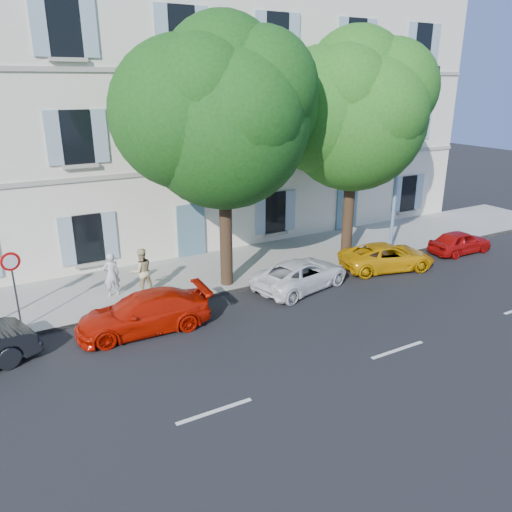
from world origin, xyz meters
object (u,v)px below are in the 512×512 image
car_red_hatchback (460,242)px  pedestrian_a (112,275)px  tree_left (224,123)px  street_lamp (402,151)px  pedestrian_b (142,271)px  tree_right (354,119)px  car_red_coupe (144,313)px  car_yellow_supercar (387,257)px  road_sign (13,274)px  car_white_coupe (301,274)px

car_red_hatchback → pedestrian_a: size_ratio=1.95×
pedestrian_a → tree_left: bearing=164.5°
tree_left → street_lamp: 8.56m
street_lamp → pedestrian_b: 12.18m
car_red_hatchback → pedestrian_a: pedestrian_a is taller
tree_right → street_lamp: 2.63m
tree_left → tree_right: tree_left is taller
car_red_coupe → pedestrian_a: 2.97m
car_yellow_supercar → street_lamp: (1.62, 1.33, 4.19)m
car_yellow_supercar → car_red_hatchback: car_yellow_supercar is taller
street_lamp → pedestrian_a: (-12.57, 1.23, -3.78)m
road_sign → pedestrian_b: 4.42m
road_sign → street_lamp: size_ratio=0.31×
car_white_coupe → car_red_hatchback: car_white_coupe is taller
pedestrian_b → car_white_coupe: bearing=155.2°
tree_left → pedestrian_b: (-3.13, 0.67, -5.18)m
car_yellow_supercar → road_sign: 14.31m
car_white_coupe → tree_left: size_ratio=0.44×
tree_left → road_sign: bearing=-178.7°
car_white_coupe → car_red_hatchback: 8.81m
car_red_coupe → pedestrian_a: bearing=-172.0°
car_red_coupe → car_red_hatchback: bearing=94.2°
car_red_coupe → car_red_hatchback: 15.15m
car_red_coupe → car_yellow_supercar: car_red_coupe is taller
car_red_hatchback → tree_right: (-4.95, 2.18, 5.55)m
tree_right → car_red_hatchback: bearing=-23.8°
street_lamp → pedestrian_a: size_ratio=4.97×
tree_left → tree_right: bearing=5.0°
tree_right → street_lamp: bearing=-20.0°
car_red_hatchback → road_sign: (-18.62, 1.47, 1.45)m
tree_right → pedestrian_b: size_ratio=5.32×
car_yellow_supercar → tree_right: bearing=27.1°
car_red_coupe → road_sign: (-3.47, 1.77, 1.37)m
road_sign → pedestrian_b: road_sign is taller
road_sign → street_lamp: bearing=-0.2°
car_white_coupe → car_yellow_supercar: 4.36m
car_red_hatchback → car_white_coupe: bearing=90.4°
car_red_hatchback → pedestrian_b: pedestrian_b is taller
car_red_hatchback → pedestrian_b: bearing=82.2°
car_red_coupe → car_red_hatchback: size_ratio=1.34×
pedestrian_a → pedestrian_b: size_ratio=0.94×
street_lamp → pedestrian_b: (-11.56, 0.89, -3.72)m
pedestrian_b → street_lamp: bearing=172.0°
car_red_hatchback → tree_right: tree_right is taller
street_lamp → pedestrian_b: size_ratio=4.66×
car_red_hatchback → tree_right: 7.75m
car_white_coupe → tree_left: bearing=45.2°
tree_left → tree_right: size_ratio=1.01×
pedestrian_a → pedestrian_b: bearing=159.7°
car_yellow_supercar → pedestrian_a: 11.26m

